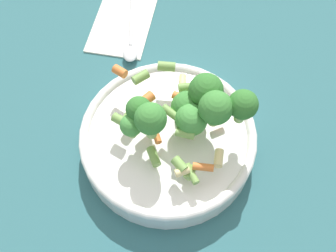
{
  "coord_description": "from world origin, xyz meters",
  "views": [
    {
      "loc": [
        -0.25,
        -0.11,
        0.54
      ],
      "look_at": [
        0.0,
        0.0,
        0.06
      ],
      "focal_mm": 42.0,
      "sensor_mm": 36.0,
      "label": 1
    }
  ],
  "objects": [
    {
      "name": "napkin",
      "position": [
        0.2,
        0.18,
        0.0
      ],
      "size": [
        0.18,
        0.14,
        0.01
      ],
      "color": "white",
      "rests_on": "ground_plane"
    },
    {
      "name": "ground_plane",
      "position": [
        0.0,
        0.0,
        0.0
      ],
      "size": [
        3.0,
        3.0,
        0.0
      ],
      "primitive_type": "plane",
      "color": "#2D6066"
    },
    {
      "name": "pasta_salad",
      "position": [
        0.01,
        -0.02,
        0.1
      ],
      "size": [
        0.16,
        0.21,
        0.09
      ],
      "color": "#8CB766",
      "rests_on": "bowl"
    },
    {
      "name": "spoon",
      "position": [
        0.16,
        0.14,
        0.01
      ],
      "size": [
        0.14,
        0.08,
        0.01
      ],
      "rotation": [
        0.0,
        0.0,
        9.87
      ],
      "color": "silver",
      "rests_on": "napkin"
    },
    {
      "name": "bowl",
      "position": [
        0.0,
        0.0,
        0.02
      ],
      "size": [
        0.26,
        0.26,
        0.05
      ],
      "color": "white",
      "rests_on": "ground_plane"
    }
  ]
}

